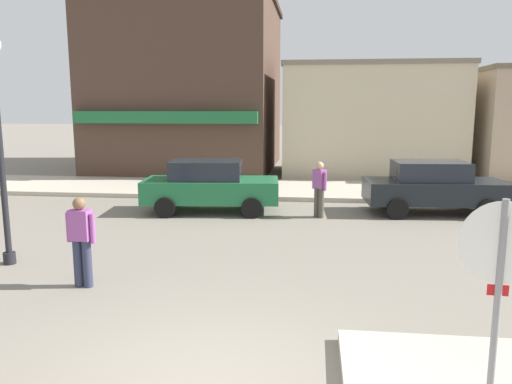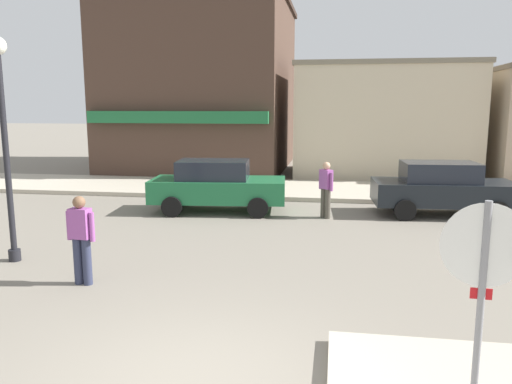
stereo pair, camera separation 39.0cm
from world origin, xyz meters
name	(u,v)px [view 2 (the right image)]	position (x,y,z in m)	size (l,w,h in m)	color
kerb_far	(292,190)	(0.00, 13.37, 0.07)	(80.00, 4.00, 0.15)	#B7AD99
stop_sign	(482,281)	(2.97, -0.19, 1.52)	(0.82, 0.09, 2.30)	gray
lamp_post	(3,116)	(-4.94, 4.02, 2.96)	(0.36, 0.36, 4.54)	black
parked_car_nearest	(217,185)	(-1.94, 9.46, 0.81)	(4.14, 2.17, 1.56)	#1E6B3D
parked_car_second	(442,188)	(4.67, 10.00, 0.81)	(4.09, 2.06, 1.56)	black
pedestrian_crossing_near	(326,188)	(1.32, 9.09, 0.87)	(0.44, 0.47, 1.61)	#4C473D
pedestrian_crossing_far	(81,237)	(-2.86, 2.97, 0.87)	(0.56, 0.25, 1.61)	#2D334C
building_corner_shop	(206,86)	(-5.04, 20.16, 4.18)	(8.43, 10.08, 8.36)	#473328
building_storefront_left_near	(382,120)	(3.64, 18.65, 2.52)	(7.86, 5.46, 5.02)	beige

